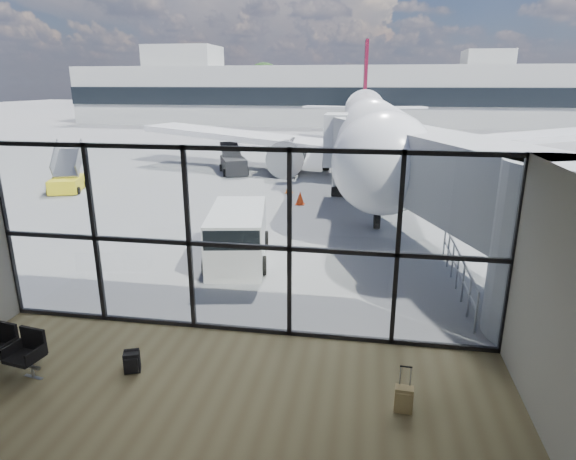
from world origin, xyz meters
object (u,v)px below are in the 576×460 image
(suitcase, at_px, (404,399))
(airliner, at_px, (369,126))
(backpack, at_px, (132,362))
(belt_loader, at_px, (233,164))
(mobile_stairs, at_px, (68,182))
(service_van, at_px, (237,236))
(seating_row, at_px, (1,344))

(suitcase, bearing_deg, airliner, 95.46)
(airliner, bearing_deg, backpack, -102.18)
(belt_loader, height_order, mobile_stairs, mobile_stairs)
(suitcase, distance_m, airliner, 26.48)
(service_van, height_order, belt_loader, belt_loader)
(seating_row, relative_size, belt_loader, 0.52)
(suitcase, xyz_separation_m, mobile_stairs, (-17.36, 16.25, 0.25))
(service_van, bearing_deg, belt_loader, 95.73)
(airliner, bearing_deg, seating_row, -107.88)
(seating_row, height_order, airliner, airliner)
(seating_row, bearing_deg, belt_loader, 103.24)
(backpack, height_order, airliner, airliner)
(suitcase, distance_m, mobile_stairs, 23.79)
(mobile_stairs, bearing_deg, belt_loader, 22.03)
(suitcase, xyz_separation_m, belt_loader, (-9.73, 23.10, 0.35))
(airliner, height_order, service_van, airliner)
(seating_row, relative_size, mobile_stairs, 0.65)
(seating_row, distance_m, belt_loader, 23.04)
(suitcase, bearing_deg, backpack, 179.63)
(backpack, relative_size, mobile_stairs, 0.15)
(service_van, bearing_deg, seating_row, -125.47)
(seating_row, distance_m, suitcase, 8.32)
(backpack, bearing_deg, mobile_stairs, 105.77)
(seating_row, xyz_separation_m, belt_loader, (-1.42, 22.99, 0.08))
(airliner, xyz_separation_m, mobile_stairs, (-16.42, -10.07, -2.45))
(belt_loader, bearing_deg, airliner, -3.48)
(seating_row, xyz_separation_m, mobile_stairs, (-9.05, 16.14, -0.02))
(airliner, bearing_deg, service_van, -104.27)
(seating_row, relative_size, backpack, 4.46)
(backpack, height_order, suitcase, suitcase)
(belt_loader, bearing_deg, service_van, -97.37)
(service_van, xyz_separation_m, mobile_stairs, (-12.30, 9.16, -0.39))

